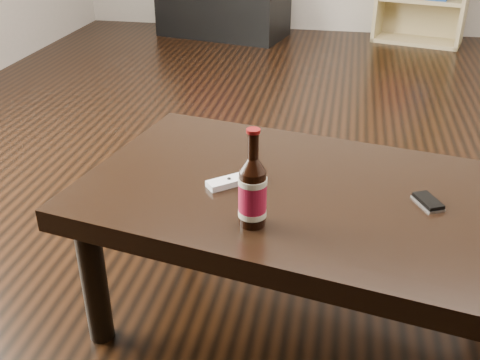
% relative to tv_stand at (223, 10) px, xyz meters
% --- Properties ---
extents(floor, '(5.00, 6.00, 0.01)m').
position_rel_tv_stand_xyz_m(floor, '(1.16, -2.66, -0.21)').
color(floor, black).
rests_on(floor, ground).
extents(tv_stand, '(1.13, 0.74, 0.42)m').
position_rel_tv_stand_xyz_m(tv_stand, '(0.00, 0.00, 0.00)').
color(tv_stand, black).
rests_on(tv_stand, floor).
extents(coffee_table, '(1.35, 0.94, 0.46)m').
position_rel_tv_stand_xyz_m(coffee_table, '(1.01, -3.46, 0.19)').
color(coffee_table, black).
rests_on(coffee_table, floor).
extents(beer_bottle, '(0.07, 0.07, 0.25)m').
position_rel_tv_stand_xyz_m(beer_bottle, '(0.88, -3.66, 0.34)').
color(beer_bottle, black).
rests_on(beer_bottle, coffee_table).
extents(phone, '(0.08, 0.10, 0.02)m').
position_rel_tv_stand_xyz_m(phone, '(1.31, -3.48, 0.26)').
color(phone, '#A4A4A6').
rests_on(phone, coffee_table).
extents(remote, '(0.15, 0.13, 0.02)m').
position_rel_tv_stand_xyz_m(remote, '(0.80, -3.47, 0.26)').
color(remote, silver).
rests_on(remote, coffee_table).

